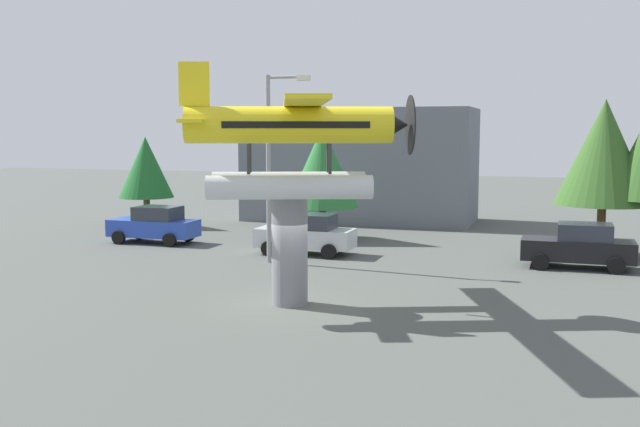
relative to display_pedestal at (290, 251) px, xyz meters
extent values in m
plane|color=#4C514C|center=(0.00, 0.00, -1.66)|extent=(140.00, 140.00, 0.00)
cylinder|color=slate|center=(0.00, 0.00, 0.00)|extent=(1.10, 1.10, 3.32)
cylinder|color=silver|center=(0.36, -0.93, 2.01)|extent=(4.73, 2.37, 0.70)
cylinder|color=#333338|center=(1.30, -0.04, 2.81)|extent=(0.13, 0.13, 0.90)
cylinder|color=#333338|center=(-0.94, -0.90, 2.81)|extent=(0.13, 0.13, 0.90)
cylinder|color=silver|center=(-0.36, 0.93, 2.01)|extent=(4.73, 2.37, 0.70)
cylinder|color=#333338|center=(0.94, 0.90, 2.81)|extent=(0.13, 0.13, 0.90)
cylinder|color=#333338|center=(-1.30, 0.04, 2.81)|extent=(0.13, 0.13, 0.90)
cylinder|color=yellow|center=(0.00, 0.00, 3.81)|extent=(6.18, 3.24, 1.10)
cube|color=black|center=(0.19, 0.07, 3.81)|extent=(4.46, 2.61, 0.20)
cone|color=#262628|center=(3.04, 1.16, 3.81)|extent=(0.97, 1.07, 0.88)
cylinder|color=black|center=(3.41, 1.30, 3.81)|extent=(0.68, 1.70, 1.80)
cube|color=yellow|center=(0.37, 0.14, 4.42)|extent=(4.74, 10.11, 0.12)
cube|color=yellow|center=(-2.62, -1.00, 3.91)|extent=(1.65, 2.87, 0.10)
cube|color=yellow|center=(-2.62, -1.00, 5.01)|extent=(0.88, 0.43, 1.30)
cube|color=#2847B7|center=(-10.59, 9.92, -0.94)|extent=(4.20, 1.70, 0.80)
cube|color=#2D333D|center=(-10.34, 9.92, -0.22)|extent=(2.00, 1.56, 0.64)
cylinder|color=black|center=(-11.94, 10.82, -1.34)|extent=(0.64, 0.22, 0.64)
cylinder|color=black|center=(-11.94, 9.02, -1.34)|extent=(0.64, 0.22, 0.64)
cylinder|color=black|center=(-9.24, 10.82, -1.34)|extent=(0.64, 0.22, 0.64)
cylinder|color=black|center=(-9.24, 9.02, -1.34)|extent=(0.64, 0.22, 0.64)
cube|color=silver|center=(-2.63, 9.03, -0.94)|extent=(4.20, 1.70, 0.80)
cube|color=#2D333D|center=(-2.38, 9.03, -0.22)|extent=(2.00, 1.56, 0.64)
cylinder|color=black|center=(-3.98, 9.93, -1.34)|extent=(0.64, 0.22, 0.64)
cylinder|color=black|center=(-3.98, 8.13, -1.34)|extent=(0.64, 0.22, 0.64)
cylinder|color=black|center=(-1.28, 9.93, -1.34)|extent=(0.64, 0.22, 0.64)
cylinder|color=black|center=(-1.28, 8.13, -1.34)|extent=(0.64, 0.22, 0.64)
cube|color=black|center=(8.50, 9.15, -0.94)|extent=(4.20, 1.70, 0.80)
cube|color=#2D333D|center=(8.75, 9.15, -0.22)|extent=(2.00, 1.56, 0.64)
cylinder|color=black|center=(7.15, 10.05, -1.34)|extent=(0.64, 0.22, 0.64)
cylinder|color=black|center=(7.15, 8.25, -1.34)|extent=(0.64, 0.22, 0.64)
cylinder|color=black|center=(9.85, 10.05, -1.34)|extent=(0.64, 0.22, 0.64)
cylinder|color=black|center=(9.85, 8.25, -1.34)|extent=(0.64, 0.22, 0.64)
cylinder|color=gray|center=(-3.37, 6.67, 2.09)|extent=(0.18, 0.18, 7.51)
cylinder|color=gray|center=(-2.57, 6.67, 5.75)|extent=(1.60, 0.12, 0.12)
cube|color=silver|center=(-1.87, 6.67, 5.70)|extent=(0.50, 0.28, 0.20)
cube|color=slate|center=(-3.61, 22.00, 1.66)|extent=(13.35, 5.77, 6.63)
cylinder|color=brown|center=(-14.34, 15.56, -0.86)|extent=(0.36, 0.36, 1.60)
cone|color=#1E6028|center=(-14.34, 15.56, 1.64)|extent=(3.06, 3.06, 3.41)
cylinder|color=brown|center=(-3.32, 13.60, -0.86)|extent=(0.36, 0.36, 1.59)
cone|color=#287033|center=(-3.32, 13.60, 1.91)|extent=(3.56, 3.56, 3.95)
cylinder|color=brown|center=(9.48, 12.33, -0.55)|extent=(0.36, 0.36, 2.21)
cone|color=#335B23|center=(9.48, 12.33, 2.77)|extent=(3.98, 3.98, 4.43)
camera|label=1|loc=(7.78, -20.98, 3.59)|focal=41.70mm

